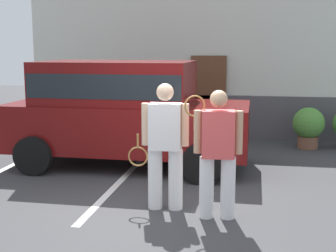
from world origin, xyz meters
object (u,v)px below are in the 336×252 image
tennis_player_woman (218,152)px  potted_plant_by_porch (308,126)px  parked_suv (124,108)px  tennis_player_man (165,145)px

tennis_player_woman → potted_plant_by_porch: tennis_player_woman is taller
parked_suv → tennis_player_woman: size_ratio=2.62×
parked_suv → tennis_player_woman: bearing=-51.2°
parked_suv → potted_plant_by_porch: parked_suv is taller
parked_suv → tennis_player_man: parked_suv is taller
tennis_player_man → tennis_player_woman: 0.80m
tennis_player_man → potted_plant_by_porch: tennis_player_man is taller
parked_suv → tennis_player_man: bearing=-61.2°
tennis_player_man → parked_suv: bearing=-64.8°
parked_suv → tennis_player_man: 2.63m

